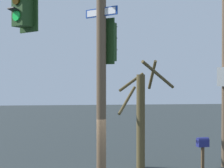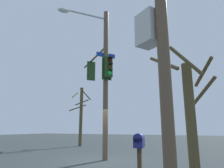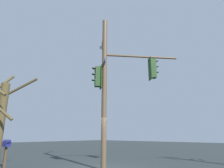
# 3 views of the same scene
# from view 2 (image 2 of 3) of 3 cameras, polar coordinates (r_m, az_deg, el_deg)

# --- Properties ---
(ground_plane) EXTENTS (80.00, 80.00, 0.00)m
(ground_plane) POSITION_cam_2_polar(r_m,az_deg,el_deg) (10.23, -3.23, -21.26)
(ground_plane) COLOR #2A3133
(main_signal_pole_assembly) EXTENTS (3.77, 5.01, 8.14)m
(main_signal_pole_assembly) POSITION_cam_2_polar(r_m,az_deg,el_deg) (11.20, -3.36, 3.77)
(main_signal_pole_assembly) COLOR brown
(main_signal_pole_assembly) RESTS_ON ground
(secondary_pole_assembly) EXTENTS (0.78, 0.65, 7.89)m
(secondary_pole_assembly) POSITION_cam_2_polar(r_m,az_deg,el_deg) (4.63, 13.06, 18.25)
(secondary_pole_assembly) COLOR brown
(secondary_pole_assembly) RESTS_ON ground
(mailbox) EXTENTS (0.29, 0.47, 1.41)m
(mailbox) POSITION_cam_2_polar(r_m,az_deg,el_deg) (5.43, 7.83, -17.04)
(mailbox) COLOR #4C3823
(mailbox) RESTS_ON ground
(bare_tree_behind_pole) EXTENTS (2.04, 2.02, 5.24)m
(bare_tree_behind_pole) POSITION_cam_2_polar(r_m,az_deg,el_deg) (18.45, -8.95, -8.55)
(bare_tree_behind_pole) COLOR #4B442A
(bare_tree_behind_pole) RESTS_ON ground
(bare_tree_across_street) EXTENTS (2.34, 2.33, 4.39)m
(bare_tree_across_street) POSITION_cam_2_polar(r_m,az_deg,el_deg) (7.38, 21.47, -6.72)
(bare_tree_across_street) COLOR brown
(bare_tree_across_street) RESTS_ON ground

